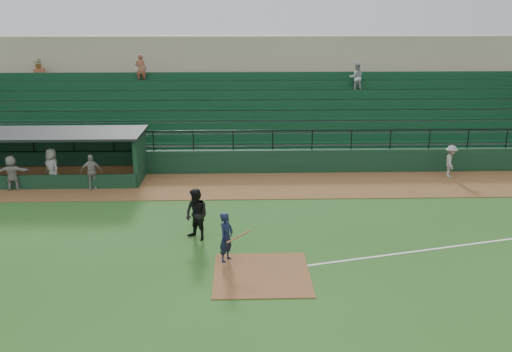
{
  "coord_description": "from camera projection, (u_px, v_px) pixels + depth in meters",
  "views": [
    {
      "loc": [
        -0.63,
        -15.98,
        7.8
      ],
      "look_at": [
        0.0,
        5.0,
        1.4
      ],
      "focal_mm": 37.34,
      "sensor_mm": 36.0,
      "label": 1
    }
  ],
  "objects": [
    {
      "name": "stadium_structure",
      "position": [
        250.0,
        108.0,
        32.63
      ],
      "size": [
        38.0,
        13.08,
        6.4
      ],
      "color": "#10301D",
      "rests_on": "ground"
    },
    {
      "name": "runner",
      "position": [
        451.0,
        161.0,
        26.29
      ],
      "size": [
        0.86,
        1.16,
        1.6
      ],
      "primitive_type": "imported",
      "rotation": [
        0.0,
        0.0,
        1.29
      ],
      "color": "gray",
      "rests_on": "warning_track"
    },
    {
      "name": "warning_track",
      "position": [
        254.0,
        185.0,
        25.21
      ],
      "size": [
        40.0,
        4.0,
        0.03
      ],
      "primitive_type": "cube",
      "color": "brown",
      "rests_on": "ground"
    },
    {
      "name": "batter_at_plate",
      "position": [
        226.0,
        237.0,
        17.29
      ],
      "size": [
        1.12,
        0.73,
        1.69
      ],
      "color": "black",
      "rests_on": "ground"
    },
    {
      "name": "ground",
      "position": [
        261.0,
        261.0,
        17.57
      ],
      "size": [
        90.0,
        90.0,
        0.0
      ],
      "primitive_type": "plane",
      "color": "#24521A",
      "rests_on": "ground"
    },
    {
      "name": "dugout_player_c",
      "position": [
        12.0,
        173.0,
        24.32
      ],
      "size": [
        1.55,
        0.57,
        1.64
      ],
      "primitive_type": "imported",
      "rotation": [
        0.0,
        0.0,
        3.2
      ],
      "color": "#9E9993",
      "rests_on": "warning_track"
    },
    {
      "name": "dugout",
      "position": [
        55.0,
        152.0,
        26.04
      ],
      "size": [
        8.9,
        3.2,
        2.42
      ],
      "color": "#10301D",
      "rests_on": "ground"
    },
    {
      "name": "foul_line",
      "position": [
        483.0,
        243.0,
        18.94
      ],
      "size": [
        17.49,
        4.44,
        0.01
      ],
      "primitive_type": "cube",
      "rotation": [
        0.0,
        0.0,
        0.24
      ],
      "color": "white",
      "rests_on": "ground"
    },
    {
      "name": "umpire",
      "position": [
        197.0,
        215.0,
        18.97
      ],
      "size": [
        1.16,
        1.13,
        1.89
      ],
      "primitive_type": "imported",
      "rotation": [
        0.0,
        0.0,
        -0.68
      ],
      "color": "black",
      "rests_on": "ground"
    },
    {
      "name": "dugout_player_b",
      "position": [
        53.0,
        168.0,
        24.79
      ],
      "size": [
        1.06,
        1.04,
        1.84
      ],
      "primitive_type": "imported",
      "rotation": [
        0.0,
        0.0,
        -0.74
      ],
      "color": "gray",
      "rests_on": "warning_track"
    },
    {
      "name": "home_plate_dirt",
      "position": [
        262.0,
        274.0,
        16.61
      ],
      "size": [
        3.0,
        3.0,
        0.03
      ],
      "primitive_type": "cube",
      "color": "brown",
      "rests_on": "ground"
    },
    {
      "name": "dugout_player_a",
      "position": [
        91.0,
        172.0,
        24.46
      ],
      "size": [
        1.02,
        0.59,
        1.64
      ],
      "primitive_type": "imported",
      "rotation": [
        0.0,
        0.0,
        0.21
      ],
      "color": "gray",
      "rests_on": "warning_track"
    }
  ]
}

